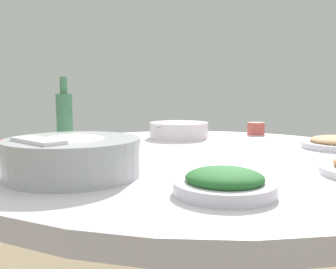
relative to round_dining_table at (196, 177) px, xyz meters
name	(u,v)px	position (x,y,z in m)	size (l,w,h in m)	color
round_dining_table	(196,177)	(0.00, 0.00, 0.00)	(1.38, 1.38, 0.73)	#99999E
rice_bowl	(73,156)	(-0.42, 0.11, 0.12)	(0.32, 0.32, 0.10)	#B2B5BA
soup_bowl	(179,131)	(0.34, 0.25, 0.11)	(0.27, 0.25, 0.07)	white
dish_noodles	(79,148)	(-0.18, 0.33, 0.09)	(0.19, 0.19, 0.03)	silver
dish_greens	(225,183)	(-0.38, -0.26, 0.10)	(0.20, 0.20, 0.05)	silver
green_bottle	(64,116)	(0.00, 0.59, 0.18)	(0.06, 0.06, 0.26)	#407852
tea_cup_near	(256,129)	(0.62, 0.01, 0.10)	(0.08, 0.08, 0.06)	#C04E44
tea_cup_far	(5,150)	(-0.37, 0.44, 0.10)	(0.07, 0.07, 0.06)	#C3444B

